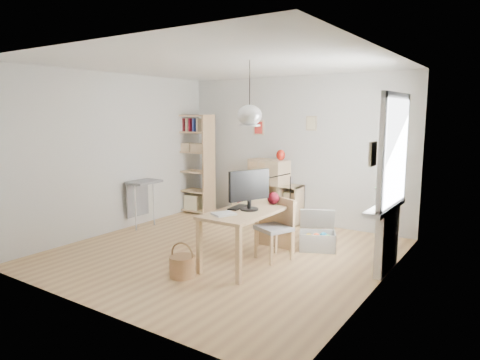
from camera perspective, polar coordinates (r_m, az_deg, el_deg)
The scene contains 20 objects.
ground at distance 6.39m, azimuth -2.27°, elevation -9.62°, with size 4.50×4.50×0.00m, color tan.
room_shell at distance 5.62m, azimuth 1.28°, elevation 8.62°, with size 4.50×4.50×4.50m.
window_unit at distance 5.67m, azimuth 19.97°, elevation 3.54°, with size 0.07×1.16×1.46m.
radiator at distance 5.89m, azimuth 19.04°, elevation -7.64°, with size 0.10×0.80×0.80m, color white.
windowsill at distance 5.80m, azimuth 18.77°, elevation -3.50°, with size 0.22×1.20×0.06m, color white.
desk at distance 5.79m, azimuth 1.23°, elevation -4.81°, with size 0.70×1.50×0.75m.
cube_shelf at distance 8.24m, azimuth 3.58°, elevation -3.23°, with size 1.40×0.38×0.72m.
tall_bookshelf at distance 8.78m, azimuth -6.17°, elevation 2.70°, with size 0.80×0.38×2.00m.
side_table at distance 7.79m, azimuth -12.97°, elevation -1.38°, with size 0.40×0.55×0.85m.
chair at distance 6.02m, azimuth 4.97°, elevation -5.97°, with size 0.55×0.55×0.85m.
wicker_basket at distance 5.49m, azimuth -7.68°, elevation -11.24°, with size 0.33×0.32×0.45m.
storage_chest at distance 6.61m, azimuth 10.32°, elevation -7.46°, with size 0.73×0.77×0.56m.
monitor at distance 5.66m, azimuth 1.24°, elevation -1.03°, with size 0.29×0.59×0.54m.
keyboard at distance 5.84m, azimuth -0.28°, elevation -3.65°, with size 0.14×0.36×0.02m, color black.
task_lamp at distance 6.19m, azimuth 4.97°, elevation -0.41°, with size 0.39×0.14×0.41m.
yarn_ball at distance 6.09m, azimuth 4.46°, elevation -2.43°, with size 0.17×0.17×0.17m, color #48090D.
paper_tray at distance 5.44m, azimuth -2.18°, elevation -4.54°, with size 0.21×0.27×0.03m, color white.
drawer_chest at distance 8.07m, azimuth 3.86°, elevation 1.15°, with size 0.78×0.36×0.45m, color tan.
red_vase at distance 7.91m, azimuth 5.46°, elevation 3.33°, with size 0.17×0.17×0.20m, color #A81A0E.
potted_plant at distance 5.84m, azimuth 18.85°, elevation -1.69°, with size 0.26×0.22×0.29m, color #256124.
Camera 1 is at (3.57, -4.89, 2.03)m, focal length 32.00 mm.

